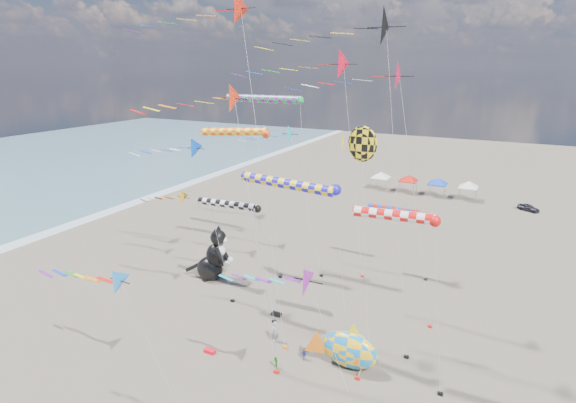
# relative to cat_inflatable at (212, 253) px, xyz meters

# --- Properties ---
(delta_kite_0) EXTENTS (8.77, 1.90, 8.87)m
(delta_kite_0) POSITION_rel_cat_inflatable_xyz_m (-5.37, 0.94, 4.60)
(delta_kite_0) COLOR orange
(delta_kite_0) RESTS_ON ground
(delta_kite_1) EXTENTS (13.77, 2.46, 22.36)m
(delta_kite_1) POSITION_rel_cat_inflatable_xyz_m (17.03, 0.91, 17.85)
(delta_kite_1) COLOR red
(delta_kite_1) RESTS_ON ground
(delta_kite_2) EXTENTS (11.19, 1.75, 10.43)m
(delta_kite_2) POSITION_rel_cat_inflatable_xyz_m (4.85, -17.17, 6.17)
(delta_kite_2) COLOR #2080E0
(delta_kite_2) RESTS_ON ground
(delta_kite_3) EXTENTS (10.23, 2.11, 16.21)m
(delta_kite_3) POSITION_rel_cat_inflatable_xyz_m (5.36, 5.77, 11.88)
(delta_kite_3) COLOR #1ABFD3
(delta_kite_3) RESTS_ON ground
(delta_kite_4) EXTENTS (10.03, 2.03, 15.97)m
(delta_kite_4) POSITION_rel_cat_inflatable_xyz_m (0.98, -3.13, 11.64)
(delta_kite_4) COLOR blue
(delta_kite_4) RESTS_ON ground
(delta_kite_5) EXTENTS (10.54, 2.00, 20.95)m
(delta_kite_5) POSITION_rel_cat_inflatable_xyz_m (9.68, -10.48, 16.59)
(delta_kite_5) COLOR red
(delta_kite_5) RESTS_ON ground
(delta_kite_6) EXTENTS (9.50, 1.90, 11.74)m
(delta_kite_6) POSITION_rel_cat_inflatable_xyz_m (17.55, -14.95, 7.48)
(delta_kite_6) COLOR purple
(delta_kite_6) RESTS_ON ground
(delta_kite_7) EXTENTS (16.96, 3.30, 23.71)m
(delta_kite_7) POSITION_rel_cat_inflatable_xyz_m (9.29, 7.65, 18.86)
(delta_kite_7) COLOR red
(delta_kite_7) RESTS_ON ground
(delta_kite_8) EXTENTS (11.97, 2.82, 25.71)m
(delta_kite_8) POSITION_rel_cat_inflatable_xyz_m (18.47, -4.32, 21.08)
(delta_kite_8) COLOR black
(delta_kite_8) RESTS_ON ground
(delta_kite_9) EXTENTS (14.15, 2.61, 27.07)m
(delta_kite_9) POSITION_rel_cat_inflatable_xyz_m (7.90, -7.51, 22.49)
(delta_kite_9) COLOR red
(delta_kite_9) RESTS_ON ground
(windsock_0) EXTENTS (9.33, 0.84, 15.75)m
(windsock_0) POSITION_rel_cat_inflatable_xyz_m (1.40, 3.47, 12.29)
(windsock_0) COLOR #F64714
(windsock_0) RESTS_ON ground
(windsock_1) EXTENTS (7.87, 0.68, 10.71)m
(windsock_1) POSITION_rel_cat_inflatable_xyz_m (5.69, -4.52, 7.32)
(windsock_1) COLOR black
(windsock_1) RESTS_ON ground
(windsock_2) EXTENTS (9.40, 0.81, 13.98)m
(windsock_2) POSITION_rel_cat_inflatable_xyz_m (12.77, -6.94, 10.54)
(windsock_2) COLOR #1D13BF
(windsock_2) RESTS_ON ground
(windsock_3) EXTENTS (10.18, 0.82, 19.01)m
(windsock_3) POSITION_rel_cat_inflatable_xyz_m (3.79, 5.31, 15.55)
(windsock_3) COLOR green
(windsock_3) RESTS_ON ground
(windsock_4) EXTENTS (6.85, 0.66, 7.66)m
(windsock_4) POSITION_rel_cat_inflatable_xyz_m (16.60, 9.91, 4.29)
(windsock_4) COLOR red
(windsock_4) RESTS_ON ground
(windsock_5) EXTENTS (6.96, 0.75, 12.88)m
(windsock_5) POSITION_rel_cat_inflatable_xyz_m (20.80, -7.39, 9.44)
(windsock_5) COLOR red
(windsock_5) RESTS_ON ground
(angelfish_kite) EXTENTS (3.74, 3.02, 17.68)m
(angelfish_kite) POSITION_rel_cat_inflatable_xyz_m (16.80, -3.83, 13.25)
(angelfish_kite) COLOR yellow
(angelfish_kite) RESTS_ON ground
(cat_inflatable) EXTENTS (4.84, 3.28, 5.96)m
(cat_inflatable) POSITION_rel_cat_inflatable_xyz_m (0.00, 0.00, 0.00)
(cat_inflatable) COLOR black
(cat_inflatable) RESTS_ON ground
(fish_inflatable) EXTENTS (5.91, 2.74, 3.80)m
(fish_inflatable) POSITION_rel_cat_inflatable_xyz_m (17.87, -7.44, -1.41)
(fish_inflatable) COLOR #137AC0
(fish_inflatable) RESTS_ON ground
(person_adult) EXTENTS (0.80, 0.73, 1.82)m
(person_adult) POSITION_rel_cat_inflatable_xyz_m (11.40, -7.02, -2.07)
(person_adult) COLOR gray
(person_adult) RESTS_ON ground
(child_green) EXTENTS (0.61, 0.58, 1.00)m
(child_green) POSITION_rel_cat_inflatable_xyz_m (13.02, -10.03, -2.48)
(child_green) COLOR #298F23
(child_green) RESTS_ON ground
(child_blue) EXTENTS (0.57, 0.64, 1.04)m
(child_blue) POSITION_rel_cat_inflatable_xyz_m (14.51, -8.10, -2.46)
(child_blue) COLOR #2B41A0
(child_blue) RESTS_ON ground
(kite_bag_0) EXTENTS (0.90, 0.44, 0.30)m
(kite_bag_0) POSITION_rel_cat_inflatable_xyz_m (9.57, -3.44, -2.83)
(kite_bag_0) COLOR black
(kite_bag_0) RESTS_ON ground
(kite_bag_2) EXTENTS (0.90, 0.44, 0.30)m
(kite_bag_2) POSITION_rel_cat_inflatable_xyz_m (7.48, -10.71, -2.83)
(kite_bag_2) COLOR red
(kite_bag_2) RESTS_ON ground
(tent_row) EXTENTS (19.20, 4.20, 3.80)m
(tent_row) POSITION_rel_cat_inflatable_xyz_m (13.43, 43.57, 0.17)
(tent_row) COLOR white
(tent_row) RESTS_ON ground
(parked_car) EXTENTS (3.47, 2.75, 1.11)m
(parked_car) POSITION_rel_cat_inflatable_xyz_m (30.18, 41.57, -2.43)
(parked_car) COLOR #26262D
(parked_car) RESTS_ON ground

